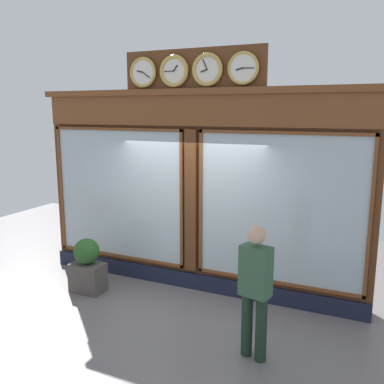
# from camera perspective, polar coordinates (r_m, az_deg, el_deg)

# --- Properties ---
(ground_plane) EXTENTS (14.00, 14.00, 0.00)m
(ground_plane) POSITION_cam_1_polar(r_m,az_deg,el_deg) (5.32, -13.83, -23.77)
(ground_plane) COLOR slate
(shop_facade) EXTENTS (5.83, 0.42, 3.96)m
(shop_facade) POSITION_cam_1_polar(r_m,az_deg,el_deg) (7.01, 0.42, 0.42)
(shop_facade) COLOR #5B3319
(shop_facade) RESTS_ON ground_plane
(pedestrian) EXTENTS (0.40, 0.30, 1.69)m
(pedestrian) POSITION_cam_1_polar(r_m,az_deg,el_deg) (5.20, 8.59, -12.65)
(pedestrian) COLOR #1C2F21
(pedestrian) RESTS_ON ground_plane
(planter_box) EXTENTS (0.56, 0.36, 0.49)m
(planter_box) POSITION_cam_1_polar(r_m,az_deg,el_deg) (7.40, -13.98, -11.22)
(planter_box) COLOR #4C4742
(planter_box) RESTS_ON ground_plane
(planter_shrub) EXTENTS (0.43, 0.43, 0.43)m
(planter_shrub) POSITION_cam_1_polar(r_m,az_deg,el_deg) (7.24, -14.15, -7.83)
(planter_shrub) COLOR #285623
(planter_shrub) RESTS_ON planter_box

